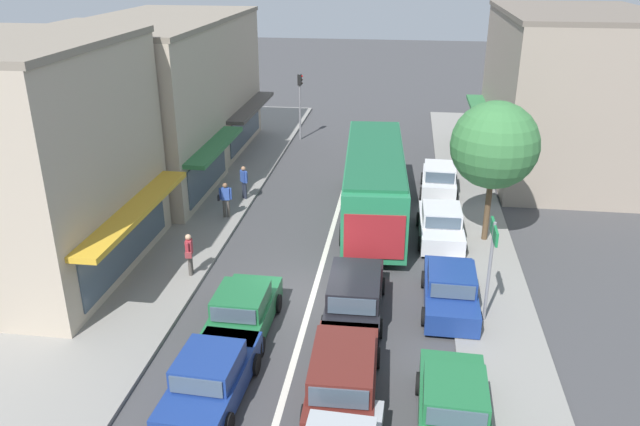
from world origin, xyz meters
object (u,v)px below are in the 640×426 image
object	(u,v)px
directional_road_sign	(492,249)
pedestrian_with_handbag_near	(225,198)
sedan_adjacent_lane_trail	(211,379)
pedestrian_far_walker	(244,180)
traffic_light_downstreet	(300,96)
street_tree_right	(495,145)
wagon_behind_bus_near	(343,375)
wagon_behind_bus_mid	(355,295)
parked_sedan_kerb_third	(441,225)
parked_hatchback_kerb_rear	(439,180)
sedan_adjacent_lane_lead	(243,313)
parked_sedan_kerb_front	(453,408)
pedestrian_browsing_midblock	(189,252)
city_bus	(374,179)
parked_sedan_kerb_second	(450,290)

from	to	relation	value
directional_road_sign	pedestrian_with_handbag_near	xyz separation A→B (m)	(-10.69, 7.12, -1.61)
sedan_adjacent_lane_trail	directional_road_sign	distance (m)	9.34
directional_road_sign	pedestrian_far_walker	size ratio (longest dim) A/B	2.21
traffic_light_downstreet	street_tree_right	distance (m)	17.46
sedan_adjacent_lane_trail	wagon_behind_bus_near	bearing A→B (deg)	8.68
wagon_behind_bus_mid	street_tree_right	xyz separation A→B (m)	(4.90, 6.42, 3.45)
parked_sedan_kerb_third	parked_hatchback_kerb_rear	world-z (taller)	parked_hatchback_kerb_rear
sedan_adjacent_lane_lead	parked_sedan_kerb_front	xyz separation A→B (m)	(6.38, -3.64, 0.00)
sedan_adjacent_lane_lead	directional_road_sign	size ratio (longest dim) A/B	1.17
wagon_behind_bus_near	parked_sedan_kerb_front	distance (m)	2.99
traffic_light_downstreet	street_tree_right	size ratio (longest dim) A/B	0.71
parked_hatchback_kerb_rear	street_tree_right	xyz separation A→B (m)	(1.70, -5.52, 3.48)
parked_sedan_kerb_third	street_tree_right	distance (m)	3.98
parked_sedan_kerb_third	pedestrian_far_walker	world-z (taller)	pedestrian_far_walker
sedan_adjacent_lane_lead	street_tree_right	bearing A→B (deg)	43.33
parked_hatchback_kerb_rear	pedestrian_with_handbag_near	bearing A→B (deg)	-153.70
parked_hatchback_kerb_rear	pedestrian_browsing_midblock	xyz separation A→B (m)	(-9.46, -10.24, 0.36)
wagon_behind_bus_near	pedestrian_with_handbag_near	bearing A→B (deg)	119.56
city_bus	parked_hatchback_kerb_rear	bearing A→B (deg)	49.95
parked_sedan_kerb_second	pedestrian_browsing_midblock	world-z (taller)	pedestrian_browsing_midblock
sedan_adjacent_lane_trail	pedestrian_browsing_midblock	bearing A→B (deg)	113.12
street_tree_right	parked_sedan_kerb_front	bearing A→B (deg)	-99.74
wagon_behind_bus_mid	street_tree_right	world-z (taller)	street_tree_right
city_bus	sedan_adjacent_lane_trail	bearing A→B (deg)	-105.39
wagon_behind_bus_mid	parked_sedan_kerb_second	size ratio (longest dim) A/B	1.07
wagon_behind_bus_near	pedestrian_with_handbag_near	size ratio (longest dim) A/B	2.79
city_bus	pedestrian_with_handbag_near	distance (m)	6.72
wagon_behind_bus_mid	traffic_light_downstreet	world-z (taller)	traffic_light_downstreet
sedan_adjacent_lane_lead	parked_sedan_kerb_front	size ratio (longest dim) A/B	0.99
sedan_adjacent_lane_lead	street_tree_right	distance (m)	12.02
city_bus	traffic_light_downstreet	bearing A→B (deg)	113.81
pedestrian_with_handbag_near	pedestrian_browsing_midblock	world-z (taller)	same
wagon_behind_bus_near	pedestrian_browsing_midblock	world-z (taller)	pedestrian_browsing_midblock
wagon_behind_bus_near	street_tree_right	distance (m)	12.24
wagon_behind_bus_mid	pedestrian_with_handbag_near	bearing A→B (deg)	131.91
sedan_adjacent_lane_trail	wagon_behind_bus_mid	distance (m)	5.93
wagon_behind_bus_near	parked_sedan_kerb_third	size ratio (longest dim) A/B	1.07
sedan_adjacent_lane_trail	directional_road_sign	xyz separation A→B (m)	(7.72, 4.86, 2.01)
wagon_behind_bus_mid	parked_hatchback_kerb_rear	distance (m)	12.37
parked_sedan_kerb_front	traffic_light_downstreet	world-z (taller)	traffic_light_downstreet
parked_sedan_kerb_second	parked_sedan_kerb_third	distance (m)	5.53
parked_sedan_kerb_third	city_bus	bearing A→B (deg)	147.59
directional_road_sign	wagon_behind_bus_near	bearing A→B (deg)	-134.10
traffic_light_downstreet	street_tree_right	bearing A→B (deg)	-54.21
wagon_behind_bus_mid	pedestrian_far_walker	distance (m)	11.39
directional_road_sign	parked_hatchback_kerb_rear	bearing A→B (deg)	94.98
sedan_adjacent_lane_trail	parked_sedan_kerb_second	size ratio (longest dim) A/B	1.01
city_bus	pedestrian_far_walker	world-z (taller)	city_bus
street_tree_right	pedestrian_far_walker	xyz separation A→B (m)	(-11.09, 3.13, -3.13)
sedan_adjacent_lane_lead	traffic_light_downstreet	bearing A→B (deg)	94.73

